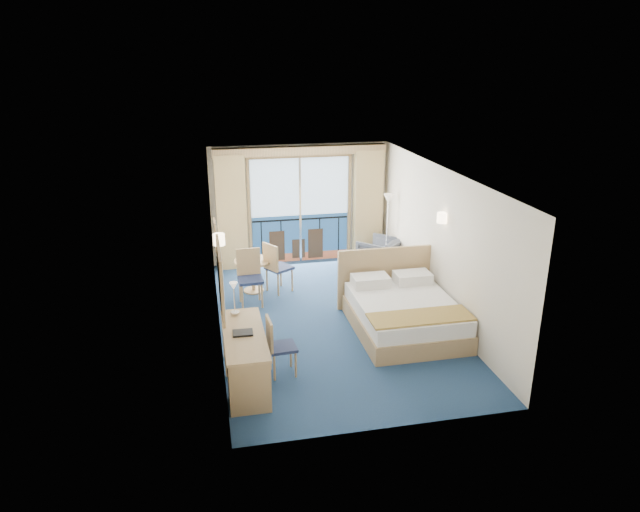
{
  "coord_description": "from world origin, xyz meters",
  "views": [
    {
      "loc": [
        -2.13,
        -9.13,
        4.56
      ],
      "look_at": [
        -0.17,
        0.2,
        1.17
      ],
      "focal_mm": 32.0,
      "sensor_mm": 36.0,
      "label": 1
    }
  ],
  "objects_px": {
    "nightstand": "(411,284)",
    "desk_chair": "(277,343)",
    "bed": "(403,312)",
    "round_table": "(253,268)",
    "table_chair_a": "(276,265)",
    "desk": "(248,372)",
    "armchair": "(380,255)",
    "table_chair_b": "(250,274)",
    "floor_lamp": "(388,213)"
  },
  "relations": [
    {
      "from": "floor_lamp",
      "to": "table_chair_a",
      "type": "height_order",
      "value": "floor_lamp"
    },
    {
      "from": "armchair",
      "to": "table_chair_a",
      "type": "height_order",
      "value": "table_chair_a"
    },
    {
      "from": "bed",
      "to": "table_chair_b",
      "type": "bearing_deg",
      "value": 146.31
    },
    {
      "from": "table_chair_a",
      "to": "desk",
      "type": "bearing_deg",
      "value": 135.43
    },
    {
      "from": "armchair",
      "to": "round_table",
      "type": "relative_size",
      "value": 1.11
    },
    {
      "from": "floor_lamp",
      "to": "armchair",
      "type": "bearing_deg",
      "value": -137.05
    },
    {
      "from": "floor_lamp",
      "to": "desk",
      "type": "relative_size",
      "value": 1.0
    },
    {
      "from": "nightstand",
      "to": "floor_lamp",
      "type": "xyz_separation_m",
      "value": [
        -0.0,
        1.58,
        1.04
      ]
    },
    {
      "from": "armchair",
      "to": "floor_lamp",
      "type": "xyz_separation_m",
      "value": [
        0.2,
        0.19,
        0.91
      ]
    },
    {
      "from": "table_chair_b",
      "to": "desk",
      "type": "bearing_deg",
      "value": -97.82
    },
    {
      "from": "bed",
      "to": "armchair",
      "type": "height_order",
      "value": "bed"
    },
    {
      "from": "nightstand",
      "to": "desk",
      "type": "distance_m",
      "value": 4.61
    },
    {
      "from": "round_table",
      "to": "table_chair_b",
      "type": "distance_m",
      "value": 0.59
    },
    {
      "from": "desk_chair",
      "to": "armchair",
      "type": "bearing_deg",
      "value": -40.47
    },
    {
      "from": "desk",
      "to": "table_chair_b",
      "type": "distance_m",
      "value": 3.3
    },
    {
      "from": "nightstand",
      "to": "round_table",
      "type": "relative_size",
      "value": 0.66
    },
    {
      "from": "armchair",
      "to": "desk_chair",
      "type": "bearing_deg",
      "value": 10.56
    },
    {
      "from": "bed",
      "to": "table_chair_a",
      "type": "relative_size",
      "value": 2.11
    },
    {
      "from": "nightstand",
      "to": "armchair",
      "type": "distance_m",
      "value": 1.41
    },
    {
      "from": "round_table",
      "to": "table_chair_a",
      "type": "height_order",
      "value": "table_chair_a"
    },
    {
      "from": "desk_chair",
      "to": "floor_lamp",
      "type": "bearing_deg",
      "value": -41.06
    },
    {
      "from": "table_chair_b",
      "to": "table_chair_a",
      "type": "bearing_deg",
      "value": 35.22
    },
    {
      "from": "armchair",
      "to": "desk",
      "type": "bearing_deg",
      "value": 10.06
    },
    {
      "from": "bed",
      "to": "nightstand",
      "type": "distance_m",
      "value": 1.54
    },
    {
      "from": "desk",
      "to": "desk_chair",
      "type": "xyz_separation_m",
      "value": [
        0.48,
        0.58,
        0.08
      ]
    },
    {
      "from": "nightstand",
      "to": "floor_lamp",
      "type": "distance_m",
      "value": 1.89
    },
    {
      "from": "nightstand",
      "to": "desk_chair",
      "type": "bearing_deg",
      "value": -141.08
    },
    {
      "from": "armchair",
      "to": "desk",
      "type": "relative_size",
      "value": 0.49
    },
    {
      "from": "round_table",
      "to": "table_chair_a",
      "type": "relative_size",
      "value": 0.71
    },
    {
      "from": "table_chair_a",
      "to": "bed",
      "type": "bearing_deg",
      "value": -168.21
    },
    {
      "from": "floor_lamp",
      "to": "table_chair_a",
      "type": "relative_size",
      "value": 1.63
    },
    {
      "from": "floor_lamp",
      "to": "desk",
      "type": "height_order",
      "value": "floor_lamp"
    },
    {
      "from": "nightstand",
      "to": "desk_chair",
      "type": "distance_m",
      "value": 3.88
    },
    {
      "from": "armchair",
      "to": "floor_lamp",
      "type": "relative_size",
      "value": 0.49
    },
    {
      "from": "armchair",
      "to": "desk",
      "type": "height_order",
      "value": "desk"
    },
    {
      "from": "table_chair_a",
      "to": "armchair",
      "type": "bearing_deg",
      "value": -105.11
    },
    {
      "from": "floor_lamp",
      "to": "table_chair_a",
      "type": "distance_m",
      "value": 2.84
    },
    {
      "from": "desk",
      "to": "table_chair_b",
      "type": "relative_size",
      "value": 1.59
    },
    {
      "from": "bed",
      "to": "desk_chair",
      "type": "distance_m",
      "value": 2.57
    },
    {
      "from": "floor_lamp",
      "to": "desk_chair",
      "type": "relative_size",
      "value": 1.84
    },
    {
      "from": "armchair",
      "to": "table_chair_b",
      "type": "relative_size",
      "value": 0.77
    },
    {
      "from": "floor_lamp",
      "to": "desk",
      "type": "xyz_separation_m",
      "value": [
        -3.49,
        -4.58,
        -0.85
      ]
    },
    {
      "from": "desk",
      "to": "bed",
      "type": "bearing_deg",
      "value": 29.7
    },
    {
      "from": "table_chair_a",
      "to": "desk_chair",
      "type": "bearing_deg",
      "value": 141.55
    },
    {
      "from": "bed",
      "to": "nightstand",
      "type": "bearing_deg",
      "value": 64.61
    },
    {
      "from": "table_chair_b",
      "to": "round_table",
      "type": "bearing_deg",
      "value": 76.67
    },
    {
      "from": "armchair",
      "to": "table_chair_a",
      "type": "xyz_separation_m",
      "value": [
        -2.4,
        -0.69,
        0.21
      ]
    },
    {
      "from": "round_table",
      "to": "table_chair_b",
      "type": "relative_size",
      "value": 0.69
    },
    {
      "from": "bed",
      "to": "table_chair_a",
      "type": "bearing_deg",
      "value": 132.94
    },
    {
      "from": "bed",
      "to": "floor_lamp",
      "type": "xyz_separation_m",
      "value": [
        0.66,
        2.97,
        0.96
      ]
    }
  ]
}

